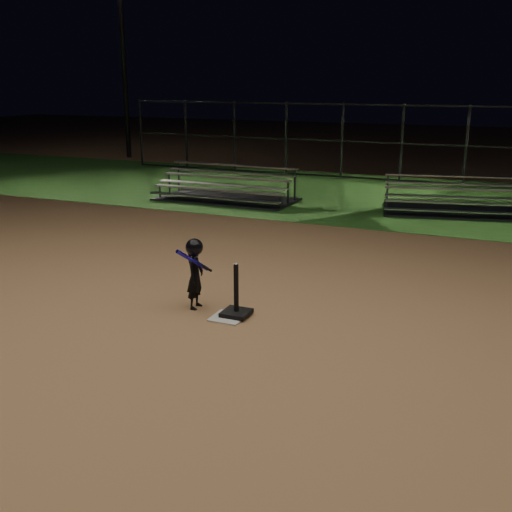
{
  "coord_description": "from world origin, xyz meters",
  "views": [
    {
      "loc": [
        3.51,
        -7.19,
        3.24
      ],
      "look_at": [
        0.0,
        1.0,
        0.65
      ],
      "focal_mm": 42.66,
      "sensor_mm": 36.0,
      "label": 1
    }
  ],
  "objects": [
    {
      "name": "batting_tee",
      "position": [
        0.08,
        0.11,
        0.16
      ],
      "size": [
        0.38,
        0.38,
        0.76
      ],
      "color": "black",
      "rests_on": "home_plate"
    },
    {
      "name": "light_pole_left",
      "position": [
        -12.0,
        14.94,
        4.95
      ],
      "size": [
        0.9,
        0.53,
        8.3
      ],
      "color": "#2D2D30",
      "rests_on": "ground"
    },
    {
      "name": "backstop_fence",
      "position": [
        0.0,
        13.0,
        1.25
      ],
      "size": [
        20.08,
        0.08,
        2.5
      ],
      "color": "#38383D",
      "rests_on": "ground"
    },
    {
      "name": "child_batter",
      "position": [
        -0.62,
        0.19,
        0.56
      ],
      "size": [
        0.39,
        0.61,
        1.05
      ],
      "rotation": [
        0.0,
        0.0,
        1.65
      ],
      "color": "black",
      "rests_on": "ground"
    },
    {
      "name": "bleacher_right",
      "position": [
        2.25,
        8.58,
        0.18
      ],
      "size": [
        3.88,
        2.46,
        0.88
      ],
      "rotation": [
        0.0,
        0.0,
        0.21
      ],
      "color": "silver",
      "rests_on": "ground"
    },
    {
      "name": "bleacher_left",
      "position": [
        -3.84,
        7.82,
        0.19
      ],
      "size": [
        3.84,
        1.9,
        0.94
      ],
      "rotation": [
        0.0,
        0.0,
        -0.01
      ],
      "color": "#B0B0B4",
      "rests_on": "ground"
    },
    {
      "name": "grass_strip",
      "position": [
        0.0,
        10.0,
        0.01
      ],
      "size": [
        60.0,
        8.0,
        0.01
      ],
      "primitive_type": "cube",
      "color": "#25541B",
      "rests_on": "ground"
    },
    {
      "name": "home_plate",
      "position": [
        0.0,
        0.0,
        0.01
      ],
      "size": [
        0.45,
        0.45,
        0.02
      ],
      "primitive_type": "cube",
      "color": "beige",
      "rests_on": "ground"
    },
    {
      "name": "ground",
      "position": [
        0.0,
        0.0,
        0.0
      ],
      "size": [
        80.0,
        80.0,
        0.0
      ],
      "primitive_type": "plane",
      "color": "#A27449",
      "rests_on": "ground"
    }
  ]
}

